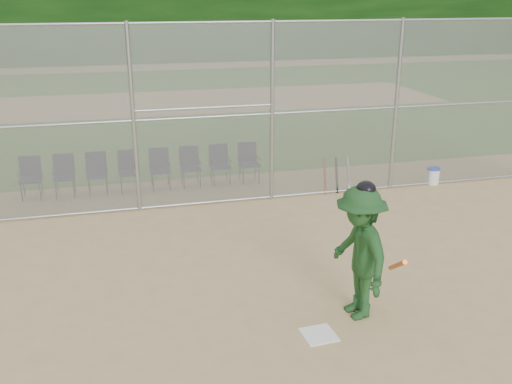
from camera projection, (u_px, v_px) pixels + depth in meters
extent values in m
plane|color=tan|center=(298.00, 316.00, 8.41)|extent=(100.00, 100.00, 0.00)
plane|color=#2F631D|center=(169.00, 102.00, 24.88)|extent=(100.00, 100.00, 0.00)
plane|color=tan|center=(169.00, 102.00, 24.88)|extent=(24.00, 24.00, 0.00)
cube|color=gray|center=(228.00, 116.00, 12.33)|extent=(16.00, 0.02, 4.00)
cylinder|color=#9EA3A8|center=(226.00, 22.00, 11.68)|extent=(16.00, 0.05, 0.05)
cube|color=white|center=(319.00, 335.00, 7.94)|extent=(0.48, 0.48, 0.02)
imported|color=#1C481F|center=(359.00, 253.00, 8.15)|extent=(0.83, 1.34, 1.99)
ellipsoid|color=black|center=(363.00, 189.00, 7.83)|extent=(0.27, 0.30, 0.23)
cylinder|color=#CC4A13|center=(397.00, 265.00, 7.89)|extent=(0.25, 0.75, 0.51)
cylinder|color=white|center=(433.00, 177.00, 14.20)|extent=(0.31, 0.31, 0.37)
cylinder|color=#2947B3|center=(434.00, 168.00, 14.13)|extent=(0.33, 0.33, 0.05)
cylinder|color=#D84C14|center=(325.00, 176.00, 13.48)|extent=(0.06, 0.24, 0.84)
cylinder|color=black|center=(337.00, 175.00, 13.55)|extent=(0.06, 0.27, 0.84)
cylinder|color=#B2B2B7|center=(348.00, 174.00, 13.62)|extent=(0.06, 0.29, 0.83)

